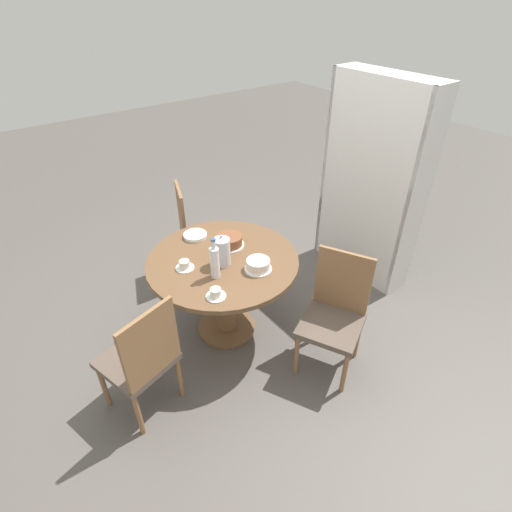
# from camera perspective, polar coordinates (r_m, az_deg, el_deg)

# --- Properties ---
(ground_plane) EXTENTS (14.00, 14.00, 0.00)m
(ground_plane) POSITION_cam_1_polar(r_m,az_deg,el_deg) (3.48, -4.21, -10.19)
(ground_plane) COLOR #56514C
(dining_table) EXTENTS (1.15, 1.15, 0.72)m
(dining_table) POSITION_cam_1_polar(r_m,az_deg,el_deg) (3.11, -4.64, -2.99)
(dining_table) COLOR brown
(dining_table) RESTS_ON ground_plane
(chair_a) EXTENTS (0.54, 0.54, 0.93)m
(chair_a) POSITION_cam_1_polar(r_m,az_deg,el_deg) (3.86, -8.43, 3.74)
(chair_a) COLOR olive
(chair_a) RESTS_ON ground_plane
(chair_b) EXTENTS (0.52, 0.52, 0.93)m
(chair_b) POSITION_cam_1_polar(r_m,az_deg,el_deg) (2.71, -15.98, -13.85)
(chair_b) COLOR olive
(chair_b) RESTS_ON ground_plane
(chair_c) EXTENTS (0.56, 0.56, 0.93)m
(chair_c) POSITION_cam_1_polar(r_m,az_deg,el_deg) (2.95, 11.17, -7.96)
(chair_c) COLOR olive
(chair_c) RESTS_ON ground_plane
(bookshelf) EXTENTS (0.97, 0.28, 1.86)m
(bookshelf) POSITION_cam_1_polar(r_m,az_deg,el_deg) (3.81, 15.87, 9.46)
(bookshelf) COLOR silver
(bookshelf) RESTS_ON ground_plane
(coffee_pot) EXTENTS (0.12, 0.12, 0.25)m
(coffee_pot) POSITION_cam_1_polar(r_m,az_deg,el_deg) (2.89, -4.88, 0.74)
(coffee_pot) COLOR silver
(coffee_pot) RESTS_ON dining_table
(water_bottle) EXTENTS (0.07, 0.07, 0.31)m
(water_bottle) POSITION_cam_1_polar(r_m,az_deg,el_deg) (2.77, -5.93, -0.80)
(water_bottle) COLOR silver
(water_bottle) RESTS_ON dining_table
(cake_main) EXTENTS (0.23, 0.23, 0.09)m
(cake_main) POSITION_cam_1_polar(r_m,az_deg,el_deg) (3.13, -3.83, 2.16)
(cake_main) COLOR white
(cake_main) RESTS_ON dining_table
(cake_second) EXTENTS (0.20, 0.20, 0.08)m
(cake_second) POSITION_cam_1_polar(r_m,az_deg,el_deg) (2.87, 0.31, -1.31)
(cake_second) COLOR white
(cake_second) RESTS_ON dining_table
(cup_a) EXTENTS (0.14, 0.14, 0.07)m
(cup_a) POSITION_cam_1_polar(r_m,az_deg,el_deg) (2.93, -10.16, -1.33)
(cup_a) COLOR white
(cup_a) RESTS_ON dining_table
(cup_b) EXTENTS (0.14, 0.14, 0.07)m
(cup_b) POSITION_cam_1_polar(r_m,az_deg,el_deg) (2.65, -5.77, -5.38)
(cup_b) COLOR white
(cup_b) RESTS_ON dining_table
(plate_stack) EXTENTS (0.19, 0.19, 0.03)m
(plate_stack) POSITION_cam_1_polar(r_m,az_deg,el_deg) (3.28, -8.69, 2.93)
(plate_stack) COLOR white
(plate_stack) RESTS_ON dining_table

